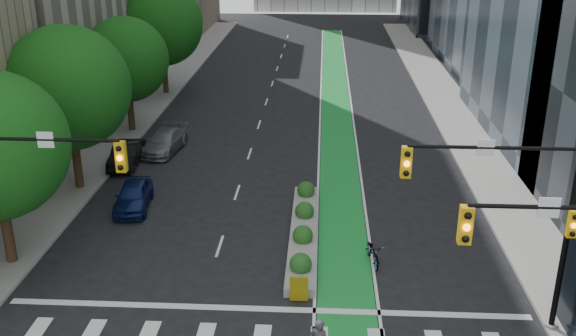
# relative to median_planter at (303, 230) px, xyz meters

# --- Properties ---
(ground) EXTENTS (160.00, 160.00, 0.00)m
(ground) POSITION_rel_median_planter_xyz_m (-1.20, -7.04, -0.37)
(ground) COLOR black
(ground) RESTS_ON ground
(sidewalk_left) EXTENTS (3.60, 90.00, 0.15)m
(sidewalk_left) POSITION_rel_median_planter_xyz_m (-13.00, 17.96, -0.30)
(sidewalk_left) COLOR gray
(sidewalk_left) RESTS_ON ground
(sidewalk_right) EXTENTS (3.60, 90.00, 0.15)m
(sidewalk_right) POSITION_rel_median_planter_xyz_m (10.60, 17.96, -0.30)
(sidewalk_right) COLOR gray
(sidewalk_right) RESTS_ON ground
(bike_lane_paint) EXTENTS (2.20, 70.00, 0.01)m
(bike_lane_paint) POSITION_rel_median_planter_xyz_m (1.80, 22.96, -0.37)
(bike_lane_paint) COLOR #1A9135
(bike_lane_paint) RESTS_ON ground
(tree_mid) EXTENTS (6.40, 6.40, 8.78)m
(tree_mid) POSITION_rel_median_planter_xyz_m (-12.20, 4.96, 5.20)
(tree_mid) COLOR black
(tree_mid) RESTS_ON ground
(tree_midfar) EXTENTS (5.60, 5.60, 7.76)m
(tree_midfar) POSITION_rel_median_planter_xyz_m (-12.20, 14.96, 4.57)
(tree_midfar) COLOR black
(tree_midfar) RESTS_ON ground
(tree_far) EXTENTS (6.60, 6.60, 9.00)m
(tree_far) POSITION_rel_median_planter_xyz_m (-12.20, 24.96, 5.32)
(tree_far) COLOR black
(tree_far) RESTS_ON ground
(signal_left) EXTENTS (6.14, 0.51, 7.20)m
(signal_left) POSITION_rel_median_planter_xyz_m (-9.90, -6.57, 4.41)
(signal_left) COLOR black
(signal_left) RESTS_ON ground
(signal_right) EXTENTS (5.82, 0.51, 7.20)m
(signal_right) POSITION_rel_median_planter_xyz_m (7.47, -6.57, 4.43)
(signal_right) COLOR black
(signal_right) RESTS_ON ground
(median_planter) EXTENTS (1.20, 10.26, 1.10)m
(median_planter) POSITION_rel_median_planter_xyz_m (0.00, 0.00, 0.00)
(median_planter) COLOR gray
(median_planter) RESTS_ON ground
(bicycle) EXTENTS (0.98, 1.96, 0.98)m
(bicycle) POSITION_rel_median_planter_xyz_m (3.00, -2.12, 0.12)
(bicycle) COLOR gray
(bicycle) RESTS_ON ground
(parked_car_left_near) EXTENTS (2.01, 4.12, 1.35)m
(parked_car_left_near) POSITION_rel_median_planter_xyz_m (-8.62, 2.76, 0.30)
(parked_car_left_near) COLOR #0D194E
(parked_car_left_near) RESTS_ON ground
(parked_car_left_mid) EXTENTS (1.64, 4.18, 1.35)m
(parked_car_left_mid) POSITION_rel_median_planter_xyz_m (-10.70, 8.63, 0.31)
(parked_car_left_mid) COLOR black
(parked_car_left_mid) RESTS_ON ground
(parked_car_left_far) EXTENTS (2.45, 4.76, 1.32)m
(parked_car_left_far) POSITION_rel_median_planter_xyz_m (-9.01, 11.12, 0.29)
(parked_car_left_far) COLOR slate
(parked_car_left_far) RESTS_ON ground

